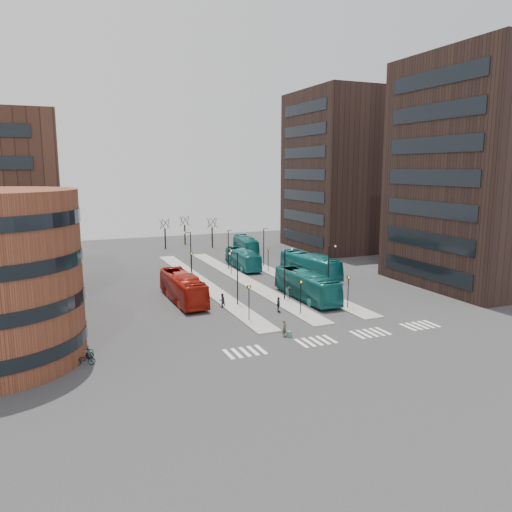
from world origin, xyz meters
name	(u,v)px	position (x,y,z in m)	size (l,w,h in m)	color
ground	(349,354)	(0.00, 0.00, 0.00)	(160.00, 160.00, 0.00)	#2B2B2E
island_left	(203,283)	(-4.00, 30.00, 0.07)	(2.50, 45.00, 0.15)	gray
island_mid	(244,280)	(2.00, 30.00, 0.07)	(2.50, 45.00, 0.15)	gray
island_right	(282,276)	(8.00, 30.00, 0.07)	(2.50, 45.00, 0.15)	gray
suitcase	(289,334)	(-2.78, 5.93, 0.29)	(0.46, 0.36, 0.57)	navy
red_bus	(183,288)	(-8.74, 22.23, 1.68)	(2.82, 12.04, 3.35)	#9D170C
teal_bus_a	(306,285)	(5.33, 17.57, 1.69)	(2.85, 12.17, 3.39)	#125D5A
teal_bus_b	(243,259)	(5.03, 38.08, 1.50)	(2.52, 10.76, 3.00)	#15696C
teal_bus_c	(310,265)	(11.80, 28.48, 1.70)	(2.86, 12.24, 3.41)	#166B6F
teal_bus_d	(246,245)	(10.85, 51.61, 1.52)	(2.55, 10.91, 3.04)	#156B68
traveller	(284,328)	(-3.10, 6.29, 0.81)	(0.59, 0.39, 1.63)	brown
commuter_a	(222,300)	(-5.26, 18.08, 0.81)	(0.79, 0.61, 1.62)	black
commuter_b	(278,305)	(-0.17, 13.82, 0.85)	(1.00, 0.42, 1.71)	black
commuter_c	(289,293)	(3.29, 18.20, 0.79)	(1.02, 0.58, 1.57)	black
bicycle_near	(84,359)	(-21.00, 6.32, 0.45)	(0.60, 1.73, 0.91)	gray
bicycle_mid	(83,355)	(-21.00, 7.35, 0.50)	(0.47, 1.65, 0.99)	gray
bicycle_far	(83,353)	(-21.00, 7.90, 0.48)	(0.63, 1.81, 0.95)	gray
crosswalk_stripes	(342,337)	(1.75, 4.00, 0.01)	(22.35, 2.40, 0.01)	silver
tower_near	(490,173)	(31.98, 16.00, 15.00)	(20.12, 20.00, 30.00)	#2E1F1A
tower_far	(349,171)	(31.98, 50.00, 15.00)	(20.12, 20.00, 30.00)	#2E1F1A
sign_poles	(260,273)	(1.60, 23.00, 2.41)	(12.45, 22.12, 3.65)	black
lamp_posts	(253,257)	(2.64, 28.00, 3.58)	(14.04, 20.24, 6.12)	black
bare_trees	(187,233)	(2.67, 62.67, 2.72)	(10.97, 8.14, 5.90)	black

